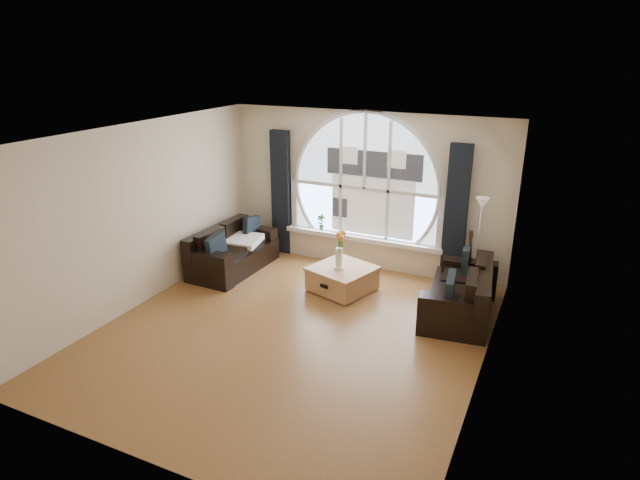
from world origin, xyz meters
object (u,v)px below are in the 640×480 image
at_px(sofa_right, 460,289).
at_px(vase_flowers, 339,246).
at_px(sofa_left, 233,248).
at_px(coffee_chest, 342,278).
at_px(guitar, 469,260).
at_px(potted_plant, 321,222).
at_px(floor_lamp, 477,248).

bearing_deg(sofa_right, vase_flowers, 174.67).
relative_size(sofa_left, coffee_chest, 1.88).
distance_m(guitar, potted_plant, 2.74).
bearing_deg(coffee_chest, sofa_left, -161.69).
bearing_deg(potted_plant, sofa_left, -135.19).
bearing_deg(sofa_left, floor_lamp, 11.75).
bearing_deg(floor_lamp, guitar, 131.58).
bearing_deg(floor_lamp, coffee_chest, -160.87).
height_order(sofa_left, potted_plant, potted_plant).
height_order(vase_flowers, potted_plant, vase_flowers).
relative_size(coffee_chest, vase_flowers, 1.27).
distance_m(sofa_right, coffee_chest, 1.87).
height_order(sofa_left, sofa_right, sofa_left).
bearing_deg(coffee_chest, guitar, 41.61).
height_order(vase_flowers, floor_lamp, floor_lamp).
distance_m(sofa_right, potted_plant, 3.00).
relative_size(sofa_right, vase_flowers, 2.38).
bearing_deg(guitar, sofa_left, 170.56).
bearing_deg(guitar, sofa_right, -109.09).
xyz_separation_m(coffee_chest, vase_flowers, (-0.03, -0.08, 0.57)).
relative_size(sofa_left, potted_plant, 5.79).
bearing_deg(potted_plant, floor_lamp, -9.00).
bearing_deg(vase_flowers, coffee_chest, 69.04).
relative_size(coffee_chest, potted_plant, 3.08).
xyz_separation_m(floor_lamp, guitar, (-0.12, 0.14, -0.27)).
height_order(coffee_chest, guitar, guitar).
relative_size(sofa_left, vase_flowers, 2.40).
distance_m(sofa_left, guitar, 3.96).
distance_m(vase_flowers, floor_lamp, 2.11).
bearing_deg(sofa_left, sofa_right, 1.78).
distance_m(sofa_left, potted_plant, 1.65).
distance_m(sofa_left, coffee_chest, 2.06).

